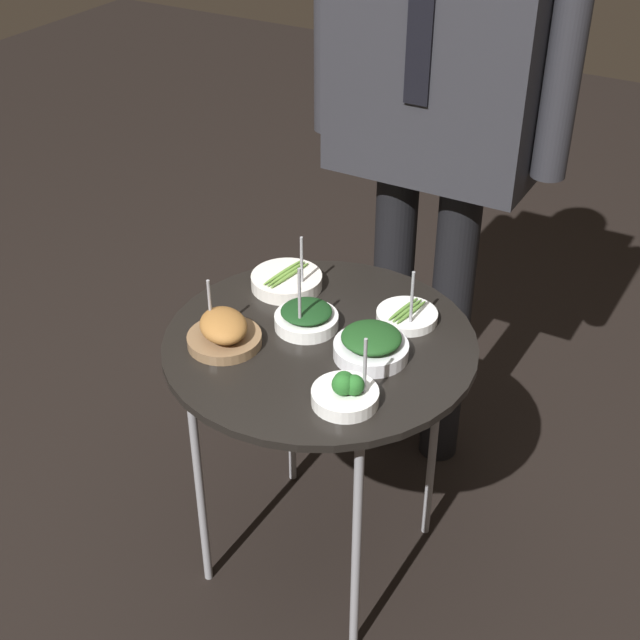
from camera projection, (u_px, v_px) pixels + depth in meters
name	position (u px, v px, depth m)	size (l,w,h in m)	color
ground_plane	(320.00, 553.00, 2.25)	(8.00, 8.00, 0.00)	black
serving_cart	(320.00, 357.00, 1.91)	(0.67, 0.67, 0.66)	black
bowl_roast_center	(224.00, 332.00, 1.85)	(0.16, 0.16, 0.14)	brown
bowl_spinach_near_rim	(371.00, 345.00, 1.82)	(0.16, 0.16, 0.06)	silver
bowl_asparagus_front_right	(287.00, 281.00, 2.05)	(0.16, 0.16, 0.15)	silver
bowl_asparagus_mid_left	(407.00, 316.00, 1.94)	(0.13, 0.13, 0.14)	white
bowl_spinach_mid_right	(306.00, 318.00, 1.91)	(0.14, 0.14, 0.17)	white
bowl_broccoli_front_left	(346.00, 392.00, 1.69)	(0.13, 0.13, 0.15)	white
waiter_figure	(438.00, 73.00, 2.00)	(0.64, 0.24, 1.72)	black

